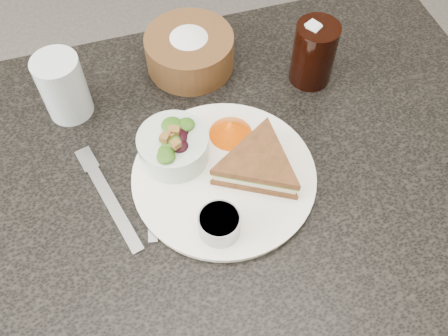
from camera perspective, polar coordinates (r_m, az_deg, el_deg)
name	(u,v)px	position (r m, az deg, el deg)	size (l,w,h in m)	color
floor	(225,312)	(1.48, 0.10, -16.18)	(6.00, 6.00, 0.00)	#5A5855
dining_table	(225,261)	(1.13, 0.13, -10.58)	(1.00, 0.70, 0.75)	black
dinner_plate	(224,176)	(0.78, 0.00, -0.97)	(0.28, 0.28, 0.01)	white
sandwich	(259,164)	(0.76, 3.97, 0.42)	(0.16, 0.16, 0.04)	brown
salad_bowl	(173,143)	(0.77, -5.84, 2.81)	(0.11, 0.11, 0.06)	silver
dressing_ramekin	(219,224)	(0.71, -0.54, -6.43)	(0.06, 0.06, 0.04)	gray
orange_wedge	(231,128)	(0.80, 0.77, 4.60)	(0.07, 0.07, 0.03)	#E95000
fork	(112,203)	(0.78, -12.72, -3.94)	(0.02, 0.19, 0.01)	gray
knife	(152,182)	(0.79, -8.27, -1.56)	(0.01, 0.21, 0.00)	#9A9FA7
bread_basket	(189,46)	(0.91, -3.98, 13.69)	(0.16, 0.16, 0.09)	brown
cola_glass	(314,51)	(0.88, 10.28, 13.03)	(0.07, 0.07, 0.13)	black
water_glass	(63,87)	(0.86, -17.90, 8.81)	(0.08, 0.08, 0.11)	silver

